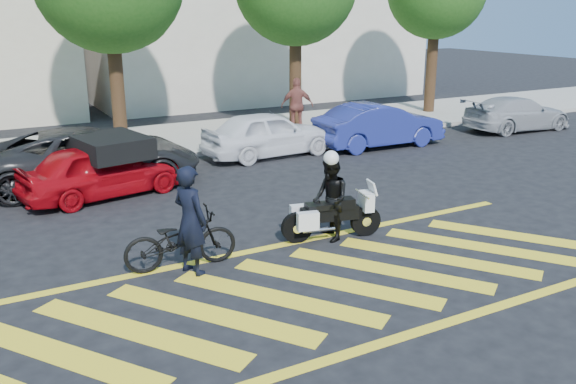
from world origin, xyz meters
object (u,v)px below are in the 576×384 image
red_convertible (102,170)px  parked_mid_right (268,134)px  police_motorcycle (330,215)px  parked_right (379,125)px  bicycle (180,240)px  parked_far_right (517,114)px  officer_bike (190,220)px  officer_moto (330,199)px  parked_mid_left (93,157)px

red_convertible → parked_mid_right: (5.37, 1.80, 0.04)m
police_motorcycle → red_convertible: 5.97m
parked_right → red_convertible: bearing=99.2°
bicycle → parked_far_right: (15.04, 5.97, 0.10)m
officer_bike → bicycle: (-0.09, 0.29, -0.43)m
officer_moto → parked_far_right: (12.04, 6.07, -0.21)m
red_convertible → parked_mid_left: 1.07m
parked_right → officer_moto: bearing=138.2°
bicycle → officer_moto: 3.02m
parked_mid_right → bicycle: bearing=139.4°
parked_mid_left → parked_right: 9.10m
officer_bike → parked_mid_left: size_ratio=0.36×
red_convertible → parked_mid_right: size_ratio=0.95×
parked_mid_right → parked_right: 3.79m
bicycle → red_convertible: (-0.25, 4.91, 0.14)m
parked_mid_left → parked_mid_right: (5.35, 0.74, -0.05)m
parked_right → parked_far_right: (6.17, -0.20, -0.09)m
officer_moto → parked_right: size_ratio=0.38×
officer_bike → police_motorcycle: (2.92, 0.20, -0.46)m
police_motorcycle → officer_bike: bearing=-163.3°
bicycle → parked_far_right: parked_far_right is taller
police_motorcycle → parked_right: size_ratio=0.47×
officer_moto → parked_right: officer_moto is taller
officer_bike → parked_right: officer_bike is taller
officer_moto → parked_mid_right: officer_moto is taller
parked_mid_left → parked_far_right: (15.27, 0.00, -0.13)m
bicycle → police_motorcycle: bicycle is taller
officer_bike → officer_moto: (2.91, 0.19, -0.13)m
officer_bike → parked_far_right: 16.21m
police_motorcycle → officer_moto: 0.34m
parked_mid_right → parked_far_right: bearing=-97.5°
parked_mid_right → parked_right: parked_right is taller
parked_mid_left → parked_far_right: size_ratio=1.26×
police_motorcycle → parked_mid_left: parked_mid_left is taller
officer_moto → parked_mid_left: officer_moto is taller
red_convertible → parked_right: size_ratio=0.90×
police_motorcycle → parked_mid_left: size_ratio=0.38×
parked_mid_left → parked_right: (9.10, 0.20, -0.03)m
officer_bike → parked_mid_left: officer_bike is taller
police_motorcycle → red_convertible: bearing=135.9°
police_motorcycle → parked_far_right: bearing=39.6°
officer_bike → parked_right: 10.90m
officer_moto → parked_far_right: size_ratio=0.39×
bicycle → red_convertible: red_convertible is taller
officer_bike → police_motorcycle: officer_bike is taller
bicycle → parked_mid_left: size_ratio=0.37×
officer_bike → bicycle: 0.53m
officer_bike → red_convertible: (-0.34, 5.20, -0.29)m
parked_mid_right → red_convertible: bearing=105.3°
parked_mid_left → parked_mid_right: size_ratio=1.31×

